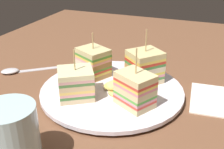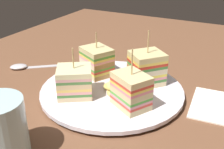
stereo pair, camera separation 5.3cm
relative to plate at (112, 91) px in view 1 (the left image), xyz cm
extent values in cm
cube|color=brown|center=(0.00, 0.00, -1.71)|extent=(126.73, 93.72, 1.80)
cylinder|color=white|center=(0.00, 0.00, -0.51)|extent=(17.22, 17.22, 0.60)
cylinder|color=white|center=(0.00, 0.00, 0.16)|extent=(27.77, 27.77, 0.74)
cube|color=#D9B888|center=(4.33, 5.87, 1.04)|extent=(7.37, 7.82, 1.02)
cube|color=#B2844C|center=(2.90, 3.21, 1.04)|extent=(4.49, 2.56, 1.02)
cube|color=#ECD955|center=(4.33, 5.87, 1.79)|extent=(7.37, 7.82, 0.48)
cube|color=#D64430|center=(4.33, 5.87, 2.27)|extent=(7.37, 7.82, 0.48)
cube|color=#559A38|center=(4.33, 5.87, 2.76)|extent=(7.37, 7.82, 0.48)
cube|color=beige|center=(4.33, 5.87, 3.51)|extent=(7.37, 7.82, 1.02)
cube|color=#9E7242|center=(2.90, 3.21, 3.51)|extent=(4.49, 2.56, 1.02)
cube|color=pink|center=(4.33, 5.87, 4.26)|extent=(7.37, 7.82, 0.48)
cube|color=#F9CB55|center=(4.33, 5.87, 4.74)|extent=(7.37, 7.82, 0.48)
cube|color=#4A9534|center=(4.33, 5.87, 5.22)|extent=(7.37, 7.82, 0.48)
cube|color=#D2C486|center=(4.33, 5.87, 5.98)|extent=(7.37, 7.82, 1.02)
cylinder|color=tan|center=(4.33, 5.87, 8.18)|extent=(0.24, 0.24, 3.39)
cube|color=beige|center=(-5.34, 4.97, 0.99)|extent=(8.05, 8.21, 0.92)
cube|color=#9E7242|center=(-3.72, 2.43, 0.99)|extent=(4.77, 3.17, 0.92)
cube|color=#427D39|center=(-5.34, 4.97, 1.72)|extent=(8.05, 8.21, 0.53)
cube|color=pink|center=(-5.34, 4.97, 2.25)|extent=(8.05, 8.21, 0.53)
cube|color=#F3C95F|center=(-5.34, 4.97, 2.79)|extent=(8.05, 8.21, 0.53)
cube|color=#DAB884|center=(-5.34, 4.97, 3.51)|extent=(8.05, 8.21, 0.92)
cube|color=#B2844C|center=(-3.72, 2.43, 3.51)|extent=(4.77, 3.17, 0.92)
cube|color=#4C7E3D|center=(-5.34, 4.97, 4.24)|extent=(8.05, 8.21, 0.53)
cube|color=#E4A39C|center=(-5.34, 4.97, 4.78)|extent=(8.05, 8.21, 0.53)
cube|color=beige|center=(-5.34, 4.97, 5.50)|extent=(8.05, 8.21, 0.92)
cylinder|color=tan|center=(-5.34, 4.97, 7.87)|extent=(0.24, 0.24, 3.82)
cube|color=beige|center=(-4.31, -5.88, 1.08)|extent=(7.09, 7.65, 1.09)
cube|color=#9E7242|center=(-2.81, -3.27, 1.08)|extent=(4.06, 2.48, 1.09)
cube|color=#D84133|center=(-4.31, -5.88, 1.86)|extent=(7.09, 7.65, 0.47)
cube|color=pink|center=(-4.31, -5.88, 2.33)|extent=(7.09, 7.65, 0.47)
cube|color=#53AB3E|center=(-4.31, -5.88, 2.80)|extent=(7.09, 7.65, 0.47)
cube|color=beige|center=(-4.31, -5.88, 3.58)|extent=(7.09, 7.65, 1.09)
cube|color=#9E7242|center=(-2.81, -3.27, 3.58)|extent=(4.06, 2.48, 1.09)
cube|color=pink|center=(-4.31, -5.88, 4.36)|extent=(7.09, 7.65, 0.47)
cube|color=#F7D551|center=(-4.31, -5.88, 4.84)|extent=(7.09, 7.65, 0.47)
cube|color=red|center=(-4.31, -5.88, 5.31)|extent=(7.09, 7.65, 0.47)
cube|color=beige|center=(-4.31, -5.88, 6.09)|extent=(7.09, 7.65, 1.09)
cylinder|color=tan|center=(-4.31, -5.88, 8.88)|extent=(0.24, 0.24, 4.49)
cube|color=beige|center=(5.31, -5.00, 1.05)|extent=(8.29, 8.24, 1.05)
cube|color=#B2844C|center=(3.06, -2.99, 1.05)|extent=(3.81, 4.22, 1.05)
cube|color=#48883C|center=(5.31, -5.00, 1.86)|extent=(8.29, 8.24, 0.56)
cube|color=pink|center=(5.31, -5.00, 2.42)|extent=(8.29, 8.24, 0.56)
cube|color=#EFDB4A|center=(5.31, -5.00, 2.98)|extent=(8.29, 8.24, 0.56)
cube|color=beige|center=(5.31, -5.00, 3.78)|extent=(8.29, 8.24, 1.05)
cube|color=#B2844C|center=(3.06, -2.99, 3.78)|extent=(3.81, 4.22, 1.05)
cube|color=#41863B|center=(5.31, -5.00, 4.59)|extent=(8.29, 8.24, 0.56)
cube|color=red|center=(5.31, -5.00, 5.15)|extent=(8.29, 8.24, 0.56)
cube|color=#F5D252|center=(5.31, -5.00, 5.70)|extent=(8.29, 8.24, 0.56)
cube|color=#DCC684|center=(5.31, -5.00, 6.51)|extent=(8.29, 8.24, 1.05)
cylinder|color=tan|center=(5.31, -5.00, 9.27)|extent=(0.24, 0.24, 4.47)
cylinder|color=#EFBD67|center=(-1.40, -1.69, 0.86)|extent=(3.90, 3.86, 1.03)
cylinder|color=#D5BF5F|center=(-0.08, -0.57, 1.37)|extent=(6.01, 5.98, 1.05)
cylinder|color=#E9CC78|center=(0.36, -0.72, 1.47)|extent=(3.92, 3.92, 0.36)
cube|color=silver|center=(4.86, 20.16, -0.69)|extent=(7.11, 8.68, 0.25)
ellipsoid|color=silver|center=(0.82, 25.37, -0.31)|extent=(4.64, 4.84, 1.00)
cylinder|color=silver|center=(-22.48, 5.22, 3.66)|extent=(7.17, 7.17, 8.95)
cylinder|color=white|center=(-22.48, 5.22, 1.79)|extent=(6.60, 6.60, 5.20)
camera|label=1|loc=(-44.88, -17.30, 26.46)|focal=44.83mm
camera|label=2|loc=(-42.70, -22.15, 26.46)|focal=44.83mm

